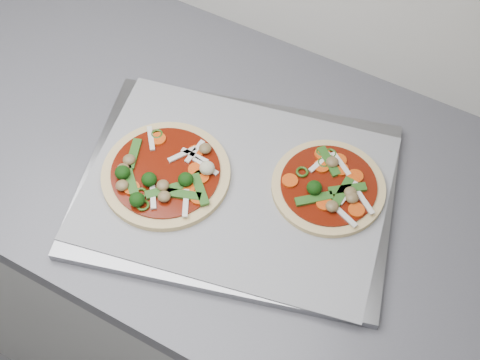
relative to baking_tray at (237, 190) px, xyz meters
The scene contains 4 objects.
baking_tray is the anchor object (origin of this frame).
parchment 0.01m from the baking_tray, ahead, with size 0.46×0.33×0.00m, color #9A9A9F.
pizza_left 0.11m from the baking_tray, 159.03° to the right, with size 0.28×0.28×0.03m.
pizza_right 0.14m from the baking_tray, 27.19° to the left, with size 0.18×0.18×0.03m.
Camera 1 is at (-0.15, 0.77, 1.78)m, focal length 50.00 mm.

